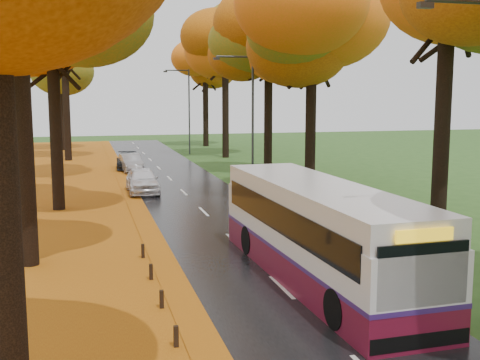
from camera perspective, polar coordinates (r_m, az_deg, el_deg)
name	(u,v)px	position (r m, az deg, el deg)	size (l,w,h in m)	color
road	(200,208)	(30.58, -3.83, -2.69)	(6.50, 90.00, 0.04)	black
centre_line	(200,208)	(30.57, -3.83, -2.64)	(0.12, 90.00, 0.01)	silver
leaf_verge	(12,218)	(30.25, -20.85, -3.35)	(12.00, 90.00, 0.02)	#90410D
leaf_drift	(139,211)	(30.16, -9.54, -2.89)	(0.90, 90.00, 0.01)	#B06812
trees_left	(45,16)	(31.82, -17.99, 14.58)	(9.20, 74.00, 13.88)	black
trees_right	(321,21)	(34.14, 7.72, 14.70)	(9.30, 74.20, 13.96)	black
streetlamp_mid	(249,112)	(35.81, 0.83, 6.49)	(2.45, 0.18, 8.00)	#333538
streetlamp_far	(186,105)	(57.31, -5.10, 7.12)	(2.45, 0.18, 8.00)	#333538
bus	(318,230)	(18.80, 7.42, -4.74)	(2.97, 11.47, 3.00)	#5A0E22
car_white	(142,180)	(35.44, -9.24, -0.02)	(1.74, 4.32, 1.47)	white
car_silver	(131,163)	(45.40, -10.32, 1.63)	(1.35, 3.88, 1.28)	#93959B
car_dark	(128,161)	(47.04, -10.60, 1.80)	(1.69, 4.16, 1.21)	black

